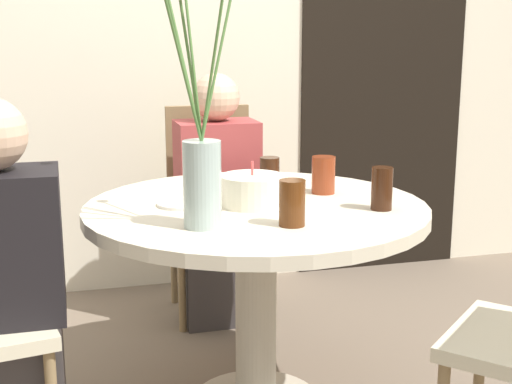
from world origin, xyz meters
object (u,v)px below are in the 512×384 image
Objects in this scene: chair_far_back at (212,196)px; birthday_cake at (252,190)px; drink_glass_0 at (323,175)px; person_boy at (217,208)px; drink_glass_1 at (292,203)px; side_plate at (182,204)px; drink_glass_3 at (270,174)px; flower_vase at (200,147)px; person_woman at (3,304)px; drink_glass_2 at (382,189)px.

chair_far_back reaches higher than birthday_cake.
person_boy is (-0.23, 0.69, -0.27)m from drink_glass_0.
birthday_cake is 0.27m from drink_glass_1.
drink_glass_3 reaches higher than side_plate.
drink_glass_3 is at bearing 52.01° from flower_vase.
drink_glass_3 is (-0.17, 0.09, -0.01)m from drink_glass_0.
drink_glass_1 reaches higher than drink_glass_3.
chair_far_back reaches higher than drink_glass_3.
flower_vase is 0.35m from side_plate.
flower_vase reaches higher than chair_far_back.
chair_far_back is at bearing 77.26° from flower_vase.
drink_glass_0 is at bearing 21.19° from birthday_cake.
birthday_cake reaches higher than drink_glass_3.
person_boy reaches higher than drink_glass_1.
birthday_cake is 1.55× the size of drink_glass_1.
person_boy reaches higher than drink_glass_3.
person_boy is at bearing 70.10° from side_plate.
drink_glass_0 is at bearing 33.33° from flower_vase.
person_woman reaches higher than chair_far_back.
drink_glass_1 is (0.26, -0.32, 0.06)m from side_plate.
flower_vase reaches higher than person_boy.
flower_vase reaches higher than person_woman.
side_plate is (-0.27, -0.90, 0.19)m from chair_far_back.
side_plate is at bearing -109.90° from person_boy.
drink_glass_0 is at bearing -72.79° from chair_far_back.
chair_far_back is 0.16m from person_boy.
flower_vase is 0.54m from drink_glass_3.
chair_far_back is at bearing 105.75° from drink_glass_2.
person_woman is (-0.82, -1.09, -0.02)m from chair_far_back.
birthday_cake reaches higher than side_plate.
flower_vase is 0.60m from drink_glass_0.
drink_glass_3 is at bearing 22.99° from side_plate.
chair_far_back is 1.36m from person_woman.
chair_far_back is 0.96m from side_plate.
drink_glass_1 is 0.34m from drink_glass_2.
flower_vase reaches higher than drink_glass_0.
drink_glass_2 reaches higher than drink_glass_1.
drink_glass_1 is 0.12× the size of person_woman.
side_plate is 0.61m from person_woman.
person_boy is (0.26, 1.00, -0.43)m from flower_vase.
chair_far_back reaches higher than side_plate.
flower_vase reaches higher than birthday_cake.
person_woman is at bearing 178.79° from drink_glass_2.
side_plate is at bearing 165.00° from birthday_cake.
drink_glass_1 is 0.47m from drink_glass_3.
drink_glass_2 is (0.31, -1.11, 0.25)m from chair_far_back.
drink_glass_3 is 0.11× the size of person_boy.
side_plate is (-0.22, 0.06, -0.04)m from birthday_cake.
drink_glass_2 is 0.44m from drink_glass_3.
person_woman is at bearing -159.25° from drink_glass_3.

